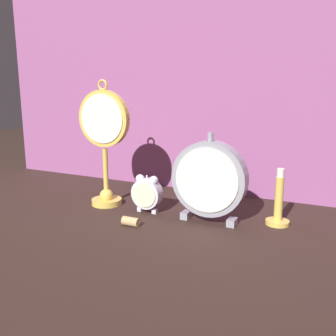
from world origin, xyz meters
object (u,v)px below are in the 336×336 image
(alarm_clock_twin_bell, at_px, (147,192))
(wine_cork, at_px, (131,222))
(mantel_clock_silver, at_px, (209,179))
(pocket_watch_on_stand, at_px, (104,141))
(brass_candlestick, at_px, (278,206))

(alarm_clock_twin_bell, relative_size, wine_cork, 2.43)
(alarm_clock_twin_bell, distance_m, mantel_clock_silver, 0.18)
(pocket_watch_on_stand, relative_size, brass_candlestick, 2.50)
(mantel_clock_silver, xyz_separation_m, brass_candlestick, (0.16, 0.06, -0.06))
(pocket_watch_on_stand, xyz_separation_m, wine_cork, (0.15, -0.12, -0.17))
(pocket_watch_on_stand, height_order, brass_candlestick, pocket_watch_on_stand)
(mantel_clock_silver, relative_size, brass_candlestick, 1.60)
(pocket_watch_on_stand, relative_size, wine_cork, 8.29)
(mantel_clock_silver, bearing_deg, alarm_clock_twin_bell, -179.49)
(pocket_watch_on_stand, distance_m, mantel_clock_silver, 0.32)
(brass_candlestick, bearing_deg, wine_cork, -152.52)
(mantel_clock_silver, height_order, brass_candlestick, mantel_clock_silver)
(alarm_clock_twin_bell, relative_size, mantel_clock_silver, 0.46)
(pocket_watch_on_stand, xyz_separation_m, brass_candlestick, (0.47, 0.05, -0.14))
(pocket_watch_on_stand, distance_m, alarm_clock_twin_bell, 0.19)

